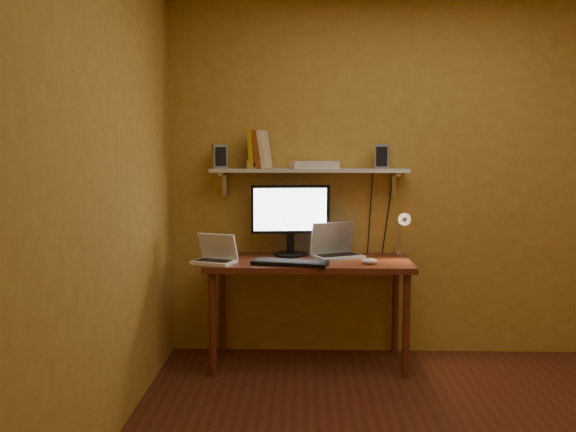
{
  "coord_description": "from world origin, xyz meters",
  "views": [
    {
      "loc": [
        -0.71,
        -2.88,
        1.51
      ],
      "look_at": [
        -0.82,
        1.18,
        1.07
      ],
      "focal_mm": 38.0,
      "sensor_mm": 36.0,
      "label": 1
    }
  ],
  "objects_px": {
    "monitor": "(290,216)",
    "speaker_right": "(382,156)",
    "speaker_left": "(219,156)",
    "keyboard": "(290,263)",
    "laptop": "(335,248)",
    "desk": "(309,272)",
    "wall_shelf": "(309,171)",
    "shelf_camera": "(254,165)",
    "desk_lamp": "(402,228)",
    "netbook": "(216,255)",
    "router": "(314,165)",
    "mouse": "(370,261)"
  },
  "relations": [
    {
      "from": "monitor",
      "to": "speaker_right",
      "type": "relative_size",
      "value": 3.23
    },
    {
      "from": "speaker_left",
      "to": "keyboard",
      "type": "bearing_deg",
      "value": -55.45
    },
    {
      "from": "speaker_right",
      "to": "laptop",
      "type": "bearing_deg",
      "value": -156.48
    },
    {
      "from": "desk",
      "to": "wall_shelf",
      "type": "bearing_deg",
      "value": 90.0
    },
    {
      "from": "speaker_left",
      "to": "speaker_right",
      "type": "relative_size",
      "value": 0.99
    },
    {
      "from": "shelf_camera",
      "to": "desk_lamp",
      "type": "bearing_deg",
      "value": -0.45
    },
    {
      "from": "monitor",
      "to": "laptop",
      "type": "xyz_separation_m",
      "value": [
        0.32,
        -0.04,
        -0.22
      ]
    },
    {
      "from": "wall_shelf",
      "to": "desk",
      "type": "bearing_deg",
      "value": -90.0
    },
    {
      "from": "netbook",
      "to": "router",
      "type": "distance_m",
      "value": 0.95
    },
    {
      "from": "mouse",
      "to": "desk_lamp",
      "type": "distance_m",
      "value": 0.42
    },
    {
      "from": "netbook",
      "to": "keyboard",
      "type": "bearing_deg",
      "value": 13.31
    },
    {
      "from": "desk_lamp",
      "to": "shelf_camera",
      "type": "xyz_separation_m",
      "value": [
        -1.05,
        0.01,
        0.44
      ]
    },
    {
      "from": "netbook",
      "to": "desk_lamp",
      "type": "height_order",
      "value": "desk_lamp"
    },
    {
      "from": "monitor",
      "to": "router",
      "type": "xyz_separation_m",
      "value": [
        0.17,
        0.03,
        0.37
      ]
    },
    {
      "from": "mouse",
      "to": "shelf_camera",
      "type": "xyz_separation_m",
      "value": [
        -0.79,
        0.28,
        0.63
      ]
    },
    {
      "from": "keyboard",
      "to": "monitor",
      "type": "bearing_deg",
      "value": 103.81
    },
    {
      "from": "laptop",
      "to": "speaker_right",
      "type": "xyz_separation_m",
      "value": [
        0.33,
        0.06,
        0.65
      ]
    },
    {
      "from": "wall_shelf",
      "to": "router",
      "type": "bearing_deg",
      "value": 3.37
    },
    {
      "from": "laptop",
      "to": "desk_lamp",
      "type": "relative_size",
      "value": 1.06
    },
    {
      "from": "wall_shelf",
      "to": "keyboard",
      "type": "bearing_deg",
      "value": -108.52
    },
    {
      "from": "speaker_right",
      "to": "router",
      "type": "height_order",
      "value": "speaker_right"
    },
    {
      "from": "monitor",
      "to": "desk_lamp",
      "type": "relative_size",
      "value": 1.5
    },
    {
      "from": "desk_lamp",
      "to": "speaker_left",
      "type": "xyz_separation_m",
      "value": [
        -1.3,
        0.06,
        0.5
      ]
    },
    {
      "from": "desk_lamp",
      "to": "speaker_left",
      "type": "height_order",
      "value": "speaker_left"
    },
    {
      "from": "laptop",
      "to": "keyboard",
      "type": "distance_m",
      "value": 0.44
    },
    {
      "from": "netbook",
      "to": "mouse",
      "type": "height_order",
      "value": "netbook"
    },
    {
      "from": "monitor",
      "to": "shelf_camera",
      "type": "relative_size",
      "value": 5.7
    },
    {
      "from": "keyboard",
      "to": "mouse",
      "type": "bearing_deg",
      "value": 16.89
    },
    {
      "from": "router",
      "to": "monitor",
      "type": "bearing_deg",
      "value": -170.53
    },
    {
      "from": "keyboard",
      "to": "speaker_left",
      "type": "height_order",
      "value": "speaker_left"
    },
    {
      "from": "netbook",
      "to": "speaker_left",
      "type": "bearing_deg",
      "value": 111.86
    },
    {
      "from": "laptop",
      "to": "speaker_left",
      "type": "bearing_deg",
      "value": 150.76
    },
    {
      "from": "keyboard",
      "to": "router",
      "type": "xyz_separation_m",
      "value": [
        0.16,
        0.38,
        0.64
      ]
    },
    {
      "from": "mouse",
      "to": "shelf_camera",
      "type": "height_order",
      "value": "shelf_camera"
    },
    {
      "from": "netbook",
      "to": "speaker_left",
      "type": "xyz_separation_m",
      "value": [
        -0.01,
        0.31,
        0.66
      ]
    },
    {
      "from": "speaker_left",
      "to": "router",
      "type": "relative_size",
      "value": 0.54
    },
    {
      "from": "monitor",
      "to": "netbook",
      "type": "distance_m",
      "value": 0.62
    },
    {
      "from": "wall_shelf",
      "to": "speaker_right",
      "type": "distance_m",
      "value": 0.53
    },
    {
      "from": "wall_shelf",
      "to": "speaker_right",
      "type": "bearing_deg",
      "value": -0.39
    },
    {
      "from": "monitor",
      "to": "router",
      "type": "bearing_deg",
      "value": 5.11
    },
    {
      "from": "netbook",
      "to": "shelf_camera",
      "type": "height_order",
      "value": "shelf_camera"
    },
    {
      "from": "laptop",
      "to": "speaker_right",
      "type": "height_order",
      "value": "speaker_right"
    },
    {
      "from": "desk_lamp",
      "to": "shelf_camera",
      "type": "bearing_deg",
      "value": 179.55
    },
    {
      "from": "monitor",
      "to": "router",
      "type": "distance_m",
      "value": 0.4
    },
    {
      "from": "netbook",
      "to": "mouse",
      "type": "bearing_deg",
      "value": 18.61
    },
    {
      "from": "monitor",
      "to": "mouse",
      "type": "relative_size",
      "value": 5.26
    },
    {
      "from": "shelf_camera",
      "to": "router",
      "type": "distance_m",
      "value": 0.43
    },
    {
      "from": "laptop",
      "to": "netbook",
      "type": "bearing_deg",
      "value": 171.94
    },
    {
      "from": "desk_lamp",
      "to": "router",
      "type": "distance_m",
      "value": 0.77
    },
    {
      "from": "laptop",
      "to": "desk_lamp",
      "type": "xyz_separation_m",
      "value": [
        0.47,
        -0.0,
        0.14
      ]
    }
  ]
}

